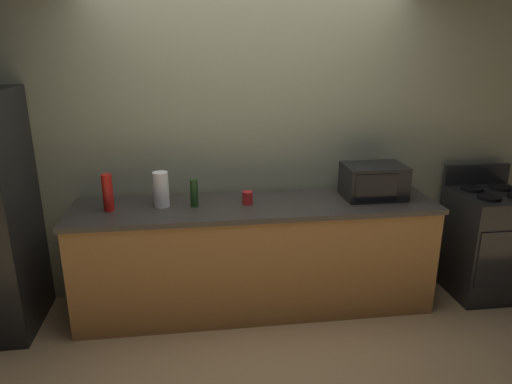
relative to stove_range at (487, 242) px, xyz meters
The scene contains 9 objects.
ground_plane 2.09m from the stove_range, 168.70° to the right, with size 8.00×8.00×0.00m, color tan.
back_wall 2.23m from the stove_range, 168.41° to the left, with size 6.40×0.10×2.70m, color gray.
counter_run 2.00m from the stove_range, behind, with size 2.84×0.64×0.90m.
stove_range is the anchor object (origin of this frame).
microwave 1.19m from the stove_range, behind, with size 0.48×0.35×0.27m.
paper_towel_roll 2.78m from the stove_range, behind, with size 0.12×0.12×0.27m, color white.
bottle_hot_sauce 3.16m from the stove_range, behind, with size 0.08×0.08×0.28m, color red.
bottle_wine 2.53m from the stove_range, behind, with size 0.06×0.06×0.21m, color #1E3F19.
mug_red 2.12m from the stove_range, behind, with size 0.08×0.08×0.10m, color red.
Camera 1 is at (-0.45, -2.95, 2.08)m, focal length 32.44 mm.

